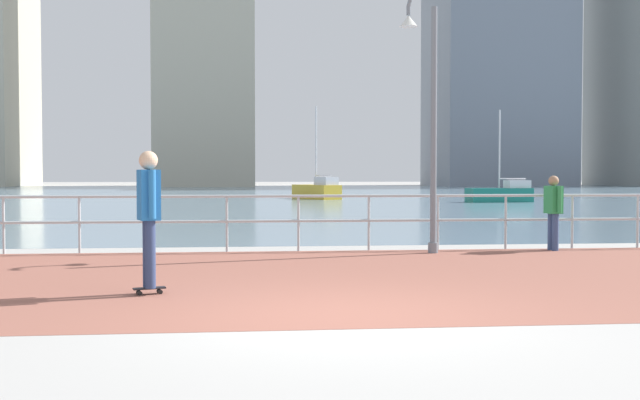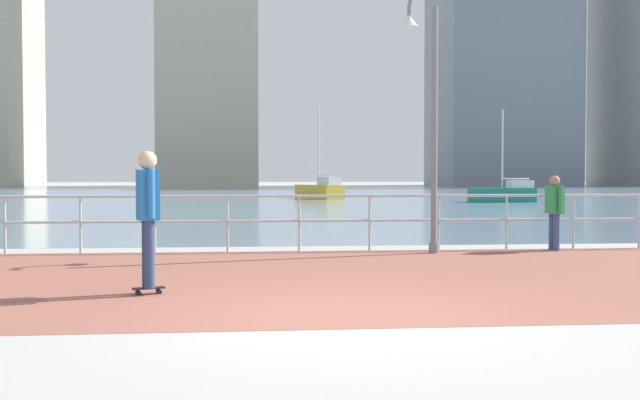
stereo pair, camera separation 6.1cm
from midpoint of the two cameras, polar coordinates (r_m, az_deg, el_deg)
name	(u,v)px [view 1 (the left image)]	position (r m, az deg, el deg)	size (l,w,h in m)	color
ground	(263,198)	(47.86, -4.43, 0.13)	(220.00, 220.00, 0.00)	#ADAAA5
brick_paving	(316,277)	(11.03, -0.46, -5.88)	(28.00, 7.47, 0.01)	#935647
harbor_water	(260,194)	(59.65, -4.67, 0.49)	(180.00, 88.00, 0.00)	#6B899E
waterfront_railing	(298,212)	(14.67, -1.77, -0.94)	(25.25, 0.06, 1.12)	#B2BCC1
lamppost	(426,101)	(14.60, 7.97, 7.51)	(0.70, 0.62, 5.29)	slate
skateboarder	(149,208)	(9.58, -13.12, -0.60)	(0.41, 0.55, 1.80)	black
bystander	(553,207)	(15.51, 17.28, -0.52)	(0.28, 0.56, 1.49)	#384C7A
sailboat_gray	(501,193)	(42.15, 13.64, 0.50)	(3.72, 1.60, 5.06)	#197266
sailboat_navy	(317,190)	(46.33, -0.24, 0.76)	(2.85, 4.26, 5.77)	gold
tower_steel	(206,34)	(100.86, -8.68, 12.39)	(12.42, 15.95, 41.35)	#B2AD99
tower_glass	(496,49)	(108.23, 13.28, 11.16)	(17.41, 16.23, 39.54)	slate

